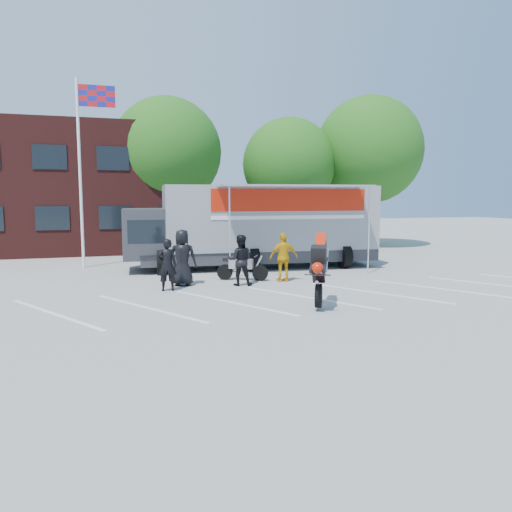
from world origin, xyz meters
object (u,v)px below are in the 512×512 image
tree_left (167,152)px  spectator_leather_a (182,258)px  spectator_hivis (284,257)px  transporter_truck (259,267)px  flagpole (85,150)px  parked_motorcycle (242,280)px  spectator_leather_c (240,260)px  spectator_leather_b (167,265)px  tree_mid (289,165)px  tree_right (369,150)px  stunt_bike_rider (321,305)px

tree_left → spectator_leather_a: 12.69m
spectator_leather_a → spectator_hivis: bearing=-166.8°
transporter_truck → spectator_hivis: size_ratio=6.29×
flagpole → transporter_truck: 8.97m
flagpole → tree_left: size_ratio=0.93×
parked_motorcycle → spectator_leather_a: spectator_leather_a is taller
transporter_truck → spectator_leather_a: (-3.91, -3.49, 0.98)m
spectator_leather_a → spectator_leather_c: (1.91, -0.55, -0.10)m
tree_left → transporter_truck: bearing=-71.3°
spectator_leather_b → tree_mid: bearing=-121.0°
spectator_leather_c → tree_right: bearing=-118.2°
stunt_bike_rider → transporter_truck: bearing=114.5°
spectator_leather_b → spectator_hivis: 4.29m
tree_mid → spectator_leather_b: (-8.74, -11.58, -4.09)m
tree_right → stunt_bike_rider: bearing=-124.2°
tree_mid → stunt_bike_rider: (-4.86, -15.02, -4.94)m
transporter_truck → stunt_bike_rider: transporter_truck is taller
stunt_bike_rider → spectator_hivis: (0.38, 3.99, 0.88)m
parked_motorcycle → stunt_bike_rider: (0.98, -4.68, 0.00)m
flagpole → parked_motorcycle: (5.40, -5.35, -5.05)m
tree_left → spectator_hivis: (2.51, -12.04, -4.68)m
stunt_bike_rider → spectator_leather_b: bearing=167.8°
tree_right → tree_left: bearing=172.9°
tree_left → spectator_leather_a: tree_left is taller
parked_motorcycle → spectator_leather_c: spectator_leather_c is taller
parked_motorcycle → tree_right: bearing=-19.1°
stunt_bike_rider → spectator_leather_a: 5.44m
tree_right → spectator_leather_a: size_ratio=4.68×
spectator_leather_b → stunt_bike_rider: bearing=144.4°
tree_left → parked_motorcycle: (1.16, -11.35, -5.57)m
parked_motorcycle → spectator_leather_a: size_ratio=1.00×
tree_left → spectator_leather_a: size_ratio=4.43×
stunt_bike_rider → spectator_leather_b: 5.26m
tree_mid → transporter_truck: 9.76m
spectator_leather_c → tree_mid: bearing=-100.9°
tree_mid → transporter_truck: (-4.20, -7.29, -4.94)m
spectator_leather_c → stunt_bike_rider: bearing=127.7°
tree_left → spectator_leather_c: 13.21m
tree_right → parked_motorcycle: 15.78m
tree_right → stunt_bike_rider: size_ratio=4.14×
spectator_leather_a → spectator_leather_c: bearing=-178.8°
flagpole → spectator_leather_c: bearing=-51.4°
parked_motorcycle → spectator_hivis: (1.36, -0.69, 0.88)m
spectator_leather_b → parked_motorcycle: bearing=-150.9°
tree_left → spectator_leather_c: tree_left is taller
flagpole → spectator_leather_b: size_ratio=4.67×
stunt_bike_rider → spectator_hivis: 4.10m
tree_right → spectator_leather_c: 16.36m
flagpole → spectator_leather_a: size_ratio=4.10×
spectator_leather_a → spectator_leather_b: size_ratio=1.14×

